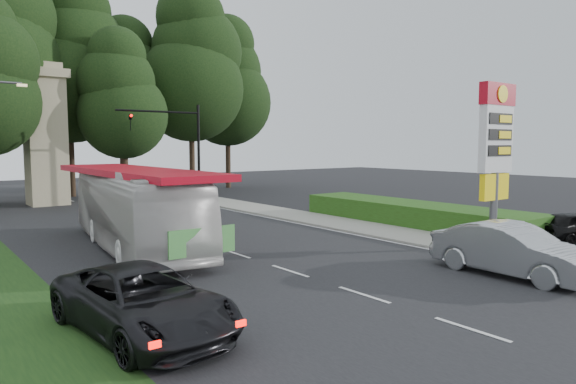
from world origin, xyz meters
TOP-DOWN VIEW (x-y plane):
  - ground at (0.00, 0.00)m, footprint 120.00×120.00m
  - road_surface at (0.00, 12.00)m, footprint 14.00×80.00m
  - sidewalk_right at (8.50, 12.00)m, footprint 3.00×80.00m
  - hedge at (11.50, 8.00)m, footprint 3.00×14.00m
  - gas_station_pylon at (9.20, 1.99)m, footprint 2.10×0.45m
  - traffic_signal_mast at (5.68, 24.00)m, footprint 6.10×0.35m
  - monument at (-2.00, 30.00)m, footprint 3.00×3.00m
  - tree_center_right at (1.00, 35.00)m, footprint 9.24×9.24m
  - tree_east_near at (6.00, 37.00)m, footprint 8.12×8.12m
  - tree_east_mid at (11.00, 33.00)m, footprint 9.52×9.52m
  - tree_far_east at (16.00, 35.00)m, footprint 8.68×8.68m
  - tree_monument_right at (3.50, 29.50)m, footprint 6.72×6.72m
  - transit_bus at (-2.74, 11.01)m, footprint 4.34×12.29m
  - sedan_silver at (5.50, -0.92)m, footprint 1.90×5.32m
  - suv_charcoal at (-6.20, 1.50)m, footprint 3.09×5.75m

SIDE VIEW (x-z plane):
  - ground at x=0.00m, z-range 0.00..0.00m
  - road_surface at x=0.00m, z-range 0.00..0.02m
  - sidewalk_right at x=8.50m, z-range 0.00..0.12m
  - hedge at x=11.50m, z-range 0.00..1.20m
  - suv_charcoal at x=-6.20m, z-range 0.00..1.54m
  - sedan_silver at x=5.50m, z-range 0.00..1.75m
  - transit_bus at x=-2.74m, z-range 0.00..3.35m
  - gas_station_pylon at x=9.20m, z-range 1.02..7.87m
  - traffic_signal_mast at x=5.68m, z-range 1.07..8.27m
  - monument at x=-2.00m, z-range 0.08..10.13m
  - tree_monument_right at x=3.50m, z-range 1.41..14.61m
  - tree_east_near at x=6.00m, z-range 1.71..17.66m
  - tree_far_east at x=16.00m, z-range 1.83..18.88m
  - tree_center_right at x=1.00m, z-range 1.94..20.09m
  - tree_east_mid at x=11.00m, z-range 2.00..20.70m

